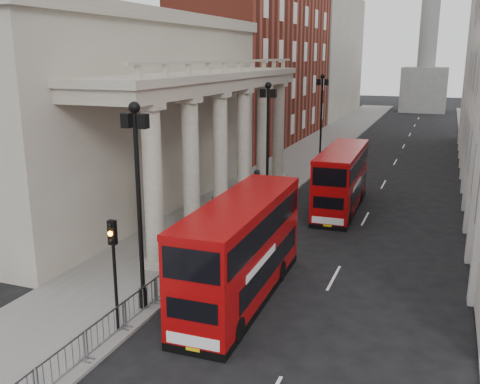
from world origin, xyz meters
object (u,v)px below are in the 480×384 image
Objects in this scene: lamp_post_south at (138,194)px; pedestrian_c at (257,181)px; lamp_post_north at (321,113)px; bus_near at (241,248)px; bus_far at (342,178)px; monument_column at (430,21)px; pedestrian_a at (193,208)px; lamp_post_mid at (268,137)px; traffic_light at (113,255)px; pedestrian_b at (219,200)px.

pedestrian_c is (-1.87, 19.33, -3.91)m from lamp_post_south.
lamp_post_north reaches higher than bus_near.
lamp_post_south is 0.83× the size of bus_near.
lamp_post_south reaches higher than bus_far.
bus_near is at bearing -92.20° from monument_column.
pedestrian_a is (-7.79, -6.60, -1.08)m from bus_far.
lamp_post_mid is at bearing 90.00° from lamp_post_south.
lamp_post_mid is at bearing 71.91° from pedestrian_a.
lamp_post_north is 0.83× the size of bus_near.
monument_column is 91.17m from traffic_light.
traffic_light reaches higher than bus_near.
lamp_post_south is 18.41m from bus_far.
lamp_post_mid is 16.00m from lamp_post_north.
lamp_post_south is 0.87× the size of bus_far.
lamp_post_south is 2.71m from traffic_light.
pedestrian_b is at bearing -97.37° from lamp_post_north.
bus_near is 15.17m from bus_far.
lamp_post_mid is at bearing -32.21° from pedestrian_c.
monument_column reaches higher than lamp_post_south.
lamp_post_south is at bearing 92.68° from pedestrian_b.
bus_far reaches higher than pedestrian_a.
lamp_post_mid is 4.44× the size of pedestrian_b.
traffic_light reaches higher than pedestrian_b.
pedestrian_a is (-3.09, -21.02, -3.84)m from lamp_post_north.
pedestrian_b is at bearing 87.52° from pedestrian_a.
monument_column is 28.38× the size of pedestrian_a.
pedestrian_c is (-1.87, 3.33, -3.91)m from lamp_post_mid.
monument_column is 57.46m from lamp_post_north.
pedestrian_a is (-9.69, -77.02, -14.91)m from monument_column.
lamp_post_mid is at bearing -95.24° from monument_column.
monument_column is 79.04m from pedestrian_a.
traffic_light is at bearing -87.16° from lamp_post_south.
lamp_post_mid is at bearing -139.82° from pedestrian_b.
pedestrian_a reaches higher than pedestrian_b.
pedestrian_c is at bearing -102.75° from pedestrian_b.
bus_far is 6.89m from pedestrian_c.
monument_column is at bearing 84.76° from lamp_post_mid.
pedestrian_c is (-6.57, 1.74, -1.15)m from bus_far.
lamp_post_north reaches higher than bus_far.
pedestrian_c is at bearing 95.28° from traffic_light.
lamp_post_mid is 1.93× the size of traffic_light.
bus_near is at bearing -44.47° from pedestrian_c.
lamp_post_south is at bearing -90.00° from lamp_post_mid.
lamp_post_mid reaches higher than pedestrian_b.
monument_column is 86.68m from bus_near.
lamp_post_south is at bearing -56.05° from pedestrian_c.
traffic_light is (-6.50, -90.02, -12.88)m from monument_column.
monument_column is 76.67m from pedestrian_b.
bus_near is 5.71× the size of pedestrian_c.
lamp_post_mid reaches higher than bus_far.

